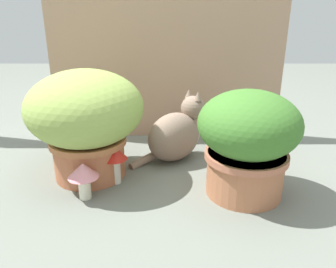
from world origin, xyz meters
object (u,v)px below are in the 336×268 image
object	(u,v)px
leafy_planter	(249,140)
grass_planter	(87,118)
cat	(178,134)
mushroom_ornament_pink	(84,174)
mushroom_ornament_red	(116,157)

from	to	relation	value
leafy_planter	grass_planter	bearing A→B (deg)	166.86
grass_planter	cat	bearing A→B (deg)	24.05
grass_planter	leafy_planter	distance (m)	0.62
cat	mushroom_ornament_pink	xyz separation A→B (m)	(-0.34, -0.34, -0.02)
cat	mushroom_ornament_red	size ratio (longest dim) A/B	2.33
grass_planter	mushroom_ornament_pink	distance (m)	0.23
leafy_planter	cat	size ratio (longest dim) A/B	1.07
mushroom_ornament_pink	mushroom_ornament_red	size ratio (longest dim) A/B	0.89
grass_planter	cat	xyz separation A→B (m)	(0.36, 0.16, -0.13)
grass_planter	mushroom_ornament_pink	xyz separation A→B (m)	(0.02, -0.18, -0.15)
grass_planter	mushroom_ornament_red	world-z (taller)	grass_planter
leafy_planter	cat	xyz separation A→B (m)	(-0.24, 0.30, -0.09)
leafy_planter	mushroom_ornament_red	distance (m)	0.50
leafy_planter	mushroom_ornament_red	world-z (taller)	leafy_planter
grass_planter	leafy_planter	xyz separation A→B (m)	(0.60, -0.14, -0.04)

